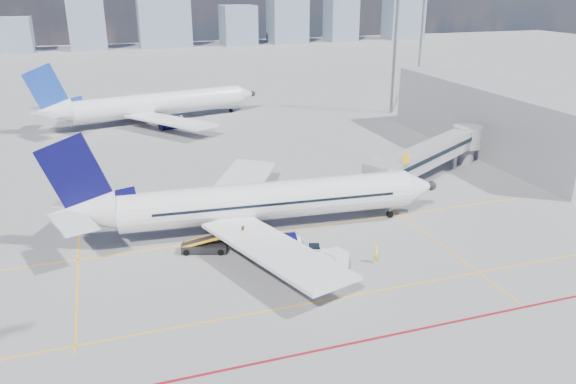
# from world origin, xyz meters

# --- Properties ---
(ground) EXTENTS (420.00, 420.00, 0.00)m
(ground) POSITION_xyz_m (0.00, 0.00, 0.00)
(ground) COLOR gray
(ground) RESTS_ON ground
(apron_markings) EXTENTS (90.00, 35.12, 0.01)m
(apron_markings) POSITION_xyz_m (-0.58, -3.91, 0.01)
(apron_markings) COLOR #F9A70D
(apron_markings) RESTS_ON ground
(jet_bridge) EXTENTS (23.55, 15.78, 6.30)m
(jet_bridge) POSITION_xyz_m (23.51, 16.91, 3.74)
(jet_bridge) COLOR gray
(jet_bridge) RESTS_ON ground
(terminal_block) EXTENTS (10.00, 42.00, 10.00)m
(terminal_block) POSITION_xyz_m (39.95, 26.00, 5.00)
(terminal_block) COLOR gray
(terminal_block) RESTS_ON ground
(floodlight_mast_ne) EXTENTS (3.20, 0.61, 25.45)m
(floodlight_mast_ne) POSITION_xyz_m (38.00, 55.00, 13.59)
(floodlight_mast_ne) COLOR slate
(floodlight_mast_ne) RESTS_ON ground
(floodlight_mast_far) EXTENTS (3.20, 0.61, 25.45)m
(floodlight_mast_far) POSITION_xyz_m (65.00, 90.00, 13.59)
(floodlight_mast_far) COLOR slate
(floodlight_mast_far) RESTS_ON ground
(distant_skyline) EXTENTS (248.20, 15.68, 25.82)m
(distant_skyline) POSITION_xyz_m (-14.03, 190.00, 10.86)
(distant_skyline) COLOR slate
(distant_skyline) RESTS_ON ground
(main_aircraft) EXTENTS (40.45, 35.21, 11.81)m
(main_aircraft) POSITION_xyz_m (-2.78, 8.94, 3.22)
(main_aircraft) COLOR silver
(main_aircraft) RESTS_ON ground
(second_aircraft) EXTENTS (41.85, 36.05, 12.34)m
(second_aircraft) POSITION_xyz_m (-7.78, 61.61, 3.22)
(second_aircraft) COLOR silver
(second_aircraft) RESTS_ON ground
(baggage_tug) EXTENTS (2.72, 2.09, 1.69)m
(baggage_tug) POSITION_xyz_m (1.07, 0.44, 0.81)
(baggage_tug) COLOR silver
(baggage_tug) RESTS_ON ground
(cargo_dolly) EXTENTS (4.15, 3.02, 2.08)m
(cargo_dolly) POSITION_xyz_m (1.03, -2.28, 1.14)
(cargo_dolly) COLOR black
(cargo_dolly) RESTS_ON ground
(belt_loader) EXTENTS (6.22, 3.11, 2.51)m
(belt_loader) POSITION_xyz_m (-8.32, 5.80, 0.65)
(belt_loader) COLOR black
(belt_loader) RESTS_ON ground
(ramp_worker) EXTENTS (0.61, 0.73, 1.72)m
(ramp_worker) POSITION_xyz_m (6.17, -1.34, 0.86)
(ramp_worker) COLOR #FFF11A
(ramp_worker) RESTS_ON ground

